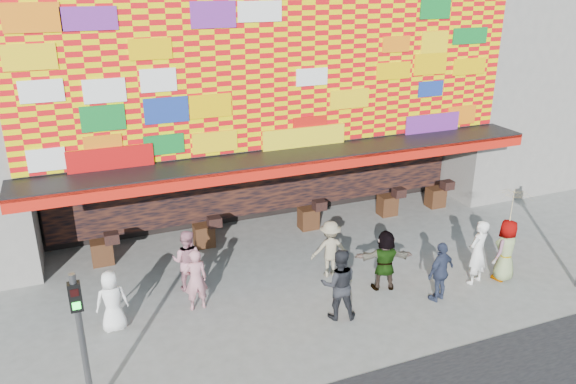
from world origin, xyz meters
name	(u,v)px	position (x,y,z in m)	size (l,w,h in m)	color
ground	(345,305)	(0.00, 0.00, 0.00)	(90.00, 90.00, 0.00)	slate
shop_building	(242,55)	(0.00, 8.18, 5.23)	(15.20, 9.40, 10.00)	gray
neighbor_right	(539,21)	(13.00, 8.00, 6.00)	(11.00, 8.00, 12.00)	gray
signal_left	(81,330)	(-6.20, -1.50, 1.86)	(0.22, 0.20, 3.00)	#59595B
ped_a	(112,301)	(-5.52, 1.13, 0.76)	(0.74, 0.48, 1.52)	white
ped_b	(196,280)	(-3.51, 1.27, 0.81)	(0.59, 0.39, 1.63)	#BA7882
ped_c	(339,284)	(-0.41, -0.37, 0.91)	(0.88, 0.69, 1.81)	#222227
ped_d	(330,249)	(0.29, 1.54, 0.81)	(1.05, 0.60, 1.62)	gray
ped_e	(441,272)	(2.34, -0.63, 0.81)	(0.95, 0.39, 1.62)	#2D354F
ped_f	(385,260)	(1.32, 0.38, 0.83)	(1.54, 0.49, 1.66)	gray
ped_g	(506,250)	(4.62, -0.40, 0.87)	(0.85, 0.55, 1.74)	gray
ped_h	(478,252)	(3.77, -0.28, 0.91)	(0.66, 0.44, 1.82)	white
ped_i	(187,260)	(-3.50, 2.28, 0.85)	(0.82, 0.64, 1.69)	#C47E8F
parasol	(513,206)	(4.62, -0.40, 2.15)	(1.09, 1.10, 1.86)	#F2E198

